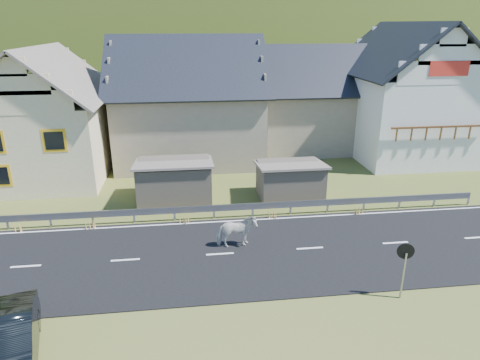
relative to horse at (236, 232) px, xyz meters
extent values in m
plane|color=#3E4E18|center=(-0.79, -0.57, -0.78)|extent=(160.00, 160.00, 0.00)
cube|color=black|center=(-0.79, -0.57, -0.76)|extent=(60.00, 7.00, 0.04)
cube|color=silver|center=(-0.79, -0.57, -0.73)|extent=(60.00, 6.60, 0.01)
cube|color=#93969B|center=(-0.79, 3.11, -0.20)|extent=(28.00, 0.08, 0.34)
cube|color=#93969B|center=(-10.79, 3.13, -0.43)|extent=(0.10, 0.06, 0.70)
cube|color=#93969B|center=(-8.79, 3.13, -0.43)|extent=(0.10, 0.06, 0.70)
cube|color=#93969B|center=(-6.79, 3.13, -0.43)|extent=(0.10, 0.06, 0.70)
cube|color=#93969B|center=(-4.79, 3.13, -0.43)|extent=(0.10, 0.06, 0.70)
cube|color=#93969B|center=(-2.79, 3.13, -0.43)|extent=(0.10, 0.06, 0.70)
cube|color=#93969B|center=(-0.79, 3.13, -0.43)|extent=(0.10, 0.06, 0.70)
cube|color=#93969B|center=(1.21, 3.13, -0.43)|extent=(0.10, 0.06, 0.70)
cube|color=#93969B|center=(3.21, 3.13, -0.43)|extent=(0.10, 0.06, 0.70)
cube|color=#93969B|center=(5.21, 3.13, -0.43)|extent=(0.10, 0.06, 0.70)
cube|color=#93969B|center=(7.21, 3.13, -0.43)|extent=(0.10, 0.06, 0.70)
cube|color=#93969B|center=(9.21, 3.13, -0.43)|extent=(0.10, 0.06, 0.70)
cube|color=#93969B|center=(11.21, 3.13, -0.43)|extent=(0.10, 0.06, 0.70)
cube|color=#93969B|center=(13.21, 3.13, -0.43)|extent=(0.10, 0.06, 0.70)
cube|color=brown|center=(-2.79, 5.93, 0.32)|extent=(4.30, 3.30, 2.40)
cube|color=brown|center=(3.71, 5.43, 0.22)|extent=(3.80, 2.90, 2.20)
cube|color=beige|center=(-10.79, 11.43, 1.72)|extent=(7.00, 9.00, 5.00)
cube|color=#F1AD1B|center=(-9.19, 6.93, 2.62)|extent=(1.30, 0.12, 1.30)
cube|color=gray|center=(-12.79, 12.93, 5.78)|extent=(0.70, 0.70, 2.40)
cube|color=gray|center=(-1.79, 14.43, 1.72)|extent=(10.00, 9.00, 5.00)
cube|color=gray|center=(8.21, 16.43, 1.52)|extent=(9.00, 8.00, 4.60)
cube|color=silver|center=(14.21, 13.43, 2.22)|extent=(8.00, 10.00, 6.00)
cube|color=red|center=(14.21, 8.40, 6.02)|extent=(2.60, 0.06, 0.90)
cube|color=brown|center=(14.21, 8.18, 2.42)|extent=(6.80, 0.12, 0.12)
ellipsoid|color=#1C350F|center=(4.21, 179.43, -20.78)|extent=(440.00, 280.00, 260.00)
imported|color=silver|center=(0.00, 0.00, 0.00)|extent=(0.97, 1.82, 1.47)
imported|color=black|center=(-7.40, -6.12, -0.05)|extent=(2.63, 4.68, 1.46)
cylinder|color=#93969B|center=(5.48, -4.47, 0.15)|extent=(0.07, 0.07, 1.84)
cylinder|color=black|center=(5.48, -4.40, 1.11)|extent=(0.60, 0.17, 0.61)
cylinder|color=white|center=(5.48, -4.36, 1.11)|extent=(0.51, 0.14, 0.52)
camera|label=1|loc=(-1.97, -16.79, 8.64)|focal=32.00mm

